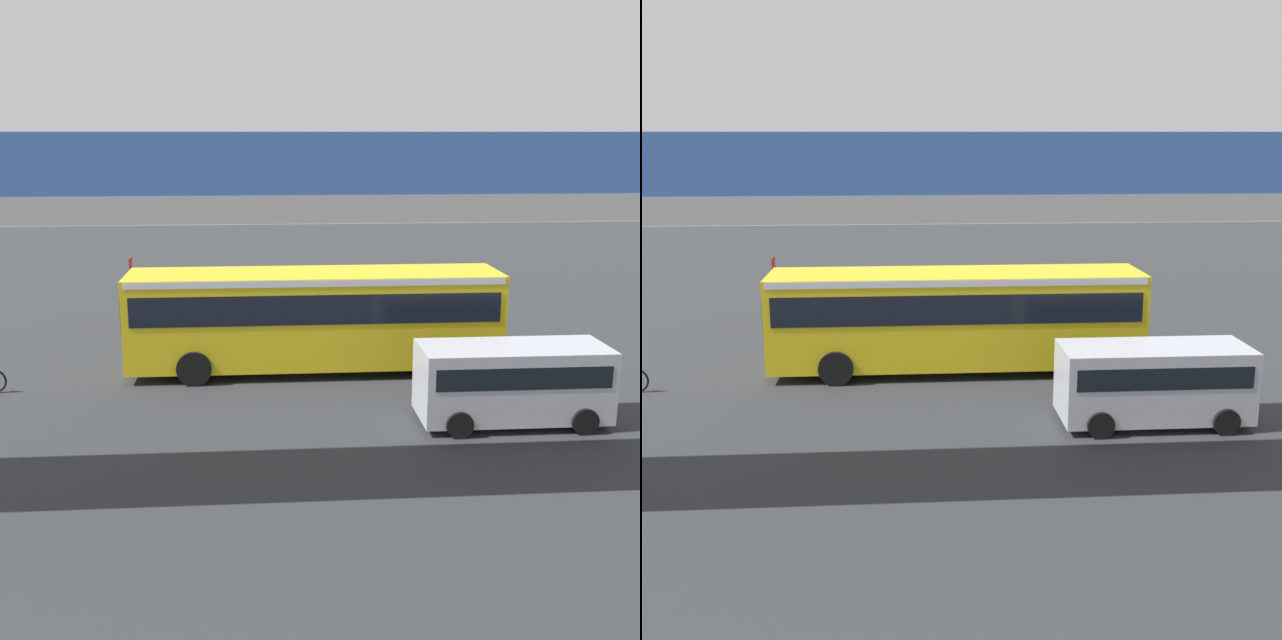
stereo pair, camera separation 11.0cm
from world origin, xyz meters
TOP-DOWN VIEW (x-y plane):
  - ground at (0.00, 0.00)m, footprint 80.00×80.00m
  - city_bus at (-1.15, 1.14)m, footprint 11.54×2.85m
  - parked_van at (-5.89, 6.14)m, footprint 4.80×2.17m
  - pedestrian at (-6.54, -1.79)m, footprint 0.38×0.38m
  - traffic_sign at (5.35, -4.60)m, footprint 0.08×0.60m
  - lane_dash_leftmost at (-4.00, -2.59)m, footprint 2.00×0.20m
  - lane_dash_left at (0.00, -2.59)m, footprint 2.00×0.20m
  - lane_dash_centre at (4.00, -2.59)m, footprint 2.00×0.20m
  - pedestrian_overpass at (0.00, 9.66)m, footprint 27.45×2.60m

SIDE VIEW (x-z plane):
  - ground at x=0.00m, z-range 0.00..0.00m
  - lane_dash_leftmost at x=-4.00m, z-range 0.00..0.01m
  - lane_dash_left at x=0.00m, z-range 0.00..0.01m
  - lane_dash_centre at x=4.00m, z-range 0.00..0.01m
  - pedestrian at x=-6.54m, z-range -0.01..1.78m
  - parked_van at x=-5.89m, z-range 0.16..2.21m
  - city_bus at x=-1.15m, z-range 0.31..3.46m
  - traffic_sign at x=5.35m, z-range 0.49..3.29m
  - pedestrian_overpass at x=0.00m, z-range 1.82..9.16m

